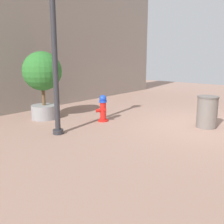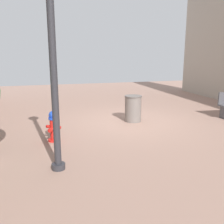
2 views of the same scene
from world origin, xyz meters
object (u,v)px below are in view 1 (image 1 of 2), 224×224
fire_hydrant (103,108)px  planter_tree (42,77)px  street_lamp (54,39)px  trash_bin (207,112)px

fire_hydrant → planter_tree: 2.18m
fire_hydrant → street_lamp: size_ratio=0.21×
fire_hydrant → planter_tree: bearing=29.1°
planter_tree → trash_bin: size_ratio=2.38×
planter_tree → street_lamp: street_lamp is taller
fire_hydrant → trash_bin: size_ratio=0.92×
trash_bin → planter_tree: bearing=27.1°
fire_hydrant → trash_bin: trash_bin is taller
street_lamp → planter_tree: bearing=-26.1°
street_lamp → trash_bin: bearing=-131.8°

